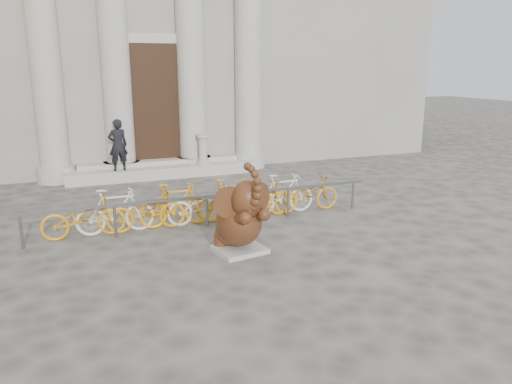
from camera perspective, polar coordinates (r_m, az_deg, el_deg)
name	(u,v)px	position (r m, az deg, el deg)	size (l,w,h in m)	color
ground	(281,295)	(8.06, 2.85, -11.69)	(80.00, 80.00, 0.00)	#474442
classical_building	(127,1)	(21.86, -14.54, 20.33)	(22.00, 10.70, 12.00)	gray
entrance_steps	(162,171)	(16.60, -10.75, 2.42)	(6.00, 1.20, 0.36)	#A8A59E
elephant_statue	(240,220)	(9.55, -1.84, -3.19)	(1.20, 1.40, 1.81)	#A8A59E
bike_rack	(204,202)	(11.42, -5.96, -1.16)	(8.00, 0.53, 1.00)	slate
pedestrian	(118,145)	(15.89, -15.51, 5.20)	(0.58, 0.38, 1.59)	black
balustrade_post	(203,150)	(16.50, -6.08, 4.76)	(0.40, 0.40, 0.98)	#A8A59E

